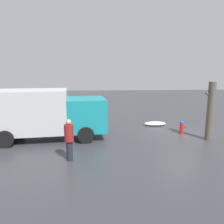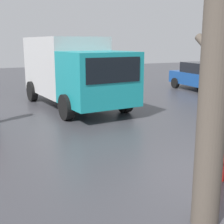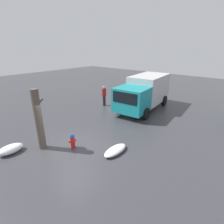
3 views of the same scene
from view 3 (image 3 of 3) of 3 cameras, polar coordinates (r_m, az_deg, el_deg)
name	(u,v)px [view 3 (image 3 of 3)]	position (r m, az deg, el deg)	size (l,w,h in m)	color
ground_plane	(73,147)	(10.09, -12.58, -11.21)	(60.00, 60.00, 0.00)	#38383D
fire_hydrant	(73,141)	(9.87, -12.76, -9.13)	(0.45, 0.35, 0.82)	red
tree_trunk	(39,120)	(9.85, -22.84, -2.36)	(0.61, 0.40, 3.30)	brown
delivery_truck	(144,92)	(15.54, 10.51, 6.55)	(6.61, 3.17, 2.85)	teal
pedestrian	(104,95)	(16.24, -2.61, 5.57)	(0.40, 0.40, 1.86)	#23232D
snow_pile_by_hydrant	(10,149)	(10.71, -30.23, -10.44)	(1.27, 0.71, 0.43)	white
snow_pile_curbside	(115,150)	(9.35, 1.09, -12.38)	(1.56, 0.66, 0.29)	white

